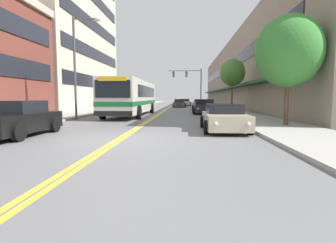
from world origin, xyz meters
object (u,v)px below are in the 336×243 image
Objects in this scene: city_bus at (132,96)px; car_red_parked_right_far at (201,105)px; car_navy_parked_left_far at (133,105)px; car_champagne_parked_right_foreground at (224,118)px; traffic_signal_mast at (190,80)px; street_tree_right_mid at (232,73)px; car_beige_parked_left_mid at (142,103)px; street_lamp_left_near at (79,59)px; car_charcoal_parked_right_mid at (204,107)px; car_dark_grey_moving_second at (179,103)px; fire_hydrant at (233,112)px; car_black_parked_left_near at (17,120)px; car_silver_moving_lead at (185,102)px; street_tree_right_near at (289,51)px.

city_bus is 11.23m from car_red_parked_right_far.
car_navy_parked_left_far is 23.03m from car_champagne_parked_right_foreground.
car_red_parked_right_far is (6.56, 9.05, -1.06)m from city_bus.
car_red_parked_right_far is 14.90m from traffic_signal_mast.
car_beige_parked_left_mid is at bearing 128.72° from street_tree_right_mid.
car_champagne_parked_right_foreground is 0.65× the size of traffic_signal_mast.
street_lamp_left_near is (-9.39, -13.69, 3.65)m from car_red_parked_right_far.
car_beige_parked_left_mid is 1.11× the size of car_charcoal_parked_right_mid.
traffic_signal_mast reaches higher than car_navy_parked_left_far.
car_dark_grey_moving_second reaches higher than car_champagne_parked_right_foreground.
car_red_parked_right_far reaches higher than car_navy_parked_left_far.
traffic_signal_mast reaches higher than fire_hydrant.
traffic_signal_mast is at bearing 77.99° from car_black_parked_left_near.
car_black_parked_left_near reaches higher than fire_hydrant.
car_champagne_parked_right_foreground reaches higher than car_navy_parked_left_far.
street_lamp_left_near is 14.63m from street_tree_right_mid.
car_silver_moving_lead is 31.14m from fire_hydrant.
car_dark_grey_moving_second is at bearing 109.48° from street_tree_right_mid.
car_dark_grey_moving_second is at bearing 102.48° from street_tree_right_near.
car_navy_parked_left_far is 5.68× the size of fire_hydrant.
car_dark_grey_moving_second is 0.66× the size of traffic_signal_mast.
traffic_signal_mast reaches higher than car_beige_parked_left_mid.
car_silver_moving_lead is at bearing 80.35° from car_black_parked_left_near.
car_dark_grey_moving_second is at bearing 74.67° from street_lamp_left_near.
city_bus reaches higher than car_dark_grey_moving_second.
street_tree_right_near is at bearing -65.61° from car_beige_parked_left_mid.
car_black_parked_left_near is 8.97m from car_champagne_parked_right_foreground.
car_dark_grey_moving_second is (-2.75, 29.64, 0.02)m from car_champagne_parked_right_foreground.
city_bus is 13.43m from street_tree_right_near.
car_red_parked_right_far is at bearing -45.18° from car_beige_parked_left_mid.
street_lamp_left_near is at bearing -91.84° from car_beige_parked_left_mid.
traffic_signal_mast is at bearing 91.72° from car_champagne_parked_right_foreground.
city_bus is at bearing -103.17° from traffic_signal_mast.
car_champagne_parked_right_foreground is at bearing 14.69° from car_black_parked_left_near.
car_red_parked_right_far is (0.08, 19.43, 0.02)m from car_champagne_parked_right_foreground.
car_black_parked_left_near is 0.99× the size of car_charcoal_parked_right_mid.
car_charcoal_parked_right_mid is 16.89m from car_dark_grey_moving_second.
traffic_signal_mast is 1.25× the size of street_tree_right_mid.
street_lamp_left_near is at bearing -142.14° from car_charcoal_parked_right_mid.
traffic_signal_mast is 20.15m from street_tree_right_mid.
fire_hydrant is at bearing 109.34° from street_tree_right_near.
car_navy_parked_left_far is at bearing 87.69° from street_lamp_left_near.
street_lamp_left_near is (-6.55, -23.90, 3.65)m from car_dark_grey_moving_second.
car_silver_moving_lead is at bearing 92.87° from car_champagne_parked_right_foreground.
city_bus is 12.28m from car_champagne_parked_right_foreground.
car_beige_parked_left_mid is 29.43m from car_champagne_parked_right_foreground.
car_red_parked_right_far is at bearing 89.19° from car_charcoal_parked_right_mid.
traffic_signal_mast is 1.16× the size of street_tree_right_near.
street_tree_right_near is (3.46, -11.36, 3.28)m from car_charcoal_parked_right_mid.
car_beige_parked_left_mid is 23.75m from fire_hydrant.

